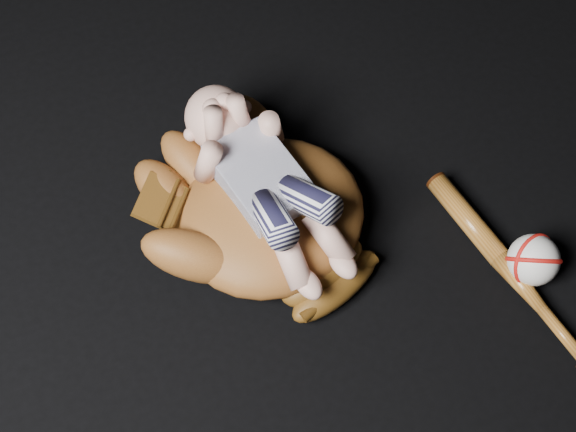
{
  "coord_description": "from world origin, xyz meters",
  "views": [
    {
      "loc": [
        -0.2,
        -0.53,
        1.26
      ],
      "look_at": [
        0.05,
        0.14,
        0.07
      ],
      "focal_mm": 55.0,
      "sensor_mm": 36.0,
      "label": 1
    }
  ],
  "objects_px": {
    "baseball": "(534,260)",
    "baseball_glove": "(271,211)",
    "newborn_baby": "(271,186)",
    "baseball_bat": "(509,269)"
  },
  "relations": [
    {
      "from": "baseball",
      "to": "baseball_glove",
      "type": "bearing_deg",
      "value": 148.74
    },
    {
      "from": "baseball",
      "to": "newborn_baby",
      "type": "bearing_deg",
      "value": 147.77
    },
    {
      "from": "baseball_bat",
      "to": "baseball",
      "type": "height_order",
      "value": "baseball"
    },
    {
      "from": "baseball_bat",
      "to": "baseball",
      "type": "distance_m",
      "value": 0.04
    },
    {
      "from": "newborn_baby",
      "to": "baseball_bat",
      "type": "relative_size",
      "value": 1.0
    },
    {
      "from": "baseball",
      "to": "baseball_bat",
      "type": "bearing_deg",
      "value": 163.98
    },
    {
      "from": "baseball_glove",
      "to": "newborn_baby",
      "type": "bearing_deg",
      "value": 43.36
    },
    {
      "from": "baseball_bat",
      "to": "baseball",
      "type": "bearing_deg",
      "value": -16.02
    },
    {
      "from": "baseball_bat",
      "to": "baseball_glove",
      "type": "bearing_deg",
      "value": 147.38
    },
    {
      "from": "baseball_glove",
      "to": "baseball",
      "type": "bearing_deg",
      "value": -52.21
    }
  ]
}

